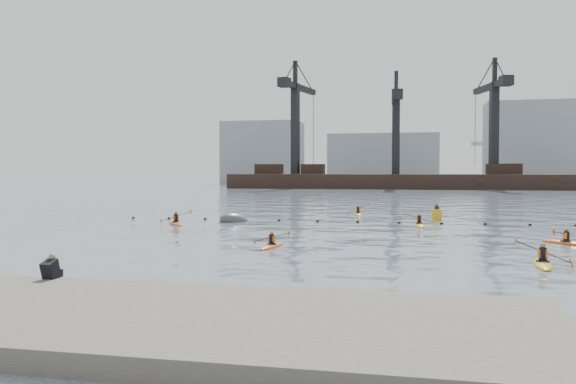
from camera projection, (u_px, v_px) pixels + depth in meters
name	position (u px, v px, depth m)	size (l,w,h in m)	color
ground	(270.00, 271.00, 23.18)	(400.00, 400.00, 0.00)	#34434C
quay	(177.00, 332.00, 14.41)	(18.00, 7.12, 1.77)	#4C443D
float_line	(338.00, 222.00, 45.28)	(33.24, 0.73, 0.24)	black
barge_pier	(395.00, 180.00, 130.50)	(72.00, 19.30, 29.50)	black
skyline	(410.00, 151.00, 169.02)	(141.00, 28.00, 22.00)	gray
kayaker_0	(272.00, 245.00, 30.44)	(1.95, 2.92, 0.98)	#E75115
kayaker_1	(543.00, 263.00, 24.51)	(2.27, 3.33, 1.24)	gold
kayaker_2	(176.00, 223.00, 43.27)	(2.48, 3.12, 1.19)	#D95014
kayaker_3	(419.00, 225.00, 42.05)	(2.14, 3.18, 1.11)	gold
kayaker_4	(566.00, 242.00, 31.63)	(2.44, 2.70, 0.97)	#C74612
kayaker_5	(358.00, 214.00, 52.68)	(2.11, 3.10, 1.22)	yellow
mooring_buoy	(235.00, 222.00, 45.66)	(2.53, 1.49, 1.26)	#424448
nav_buoy	(437.00, 214.00, 47.07)	(0.79, 0.79, 1.44)	gold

